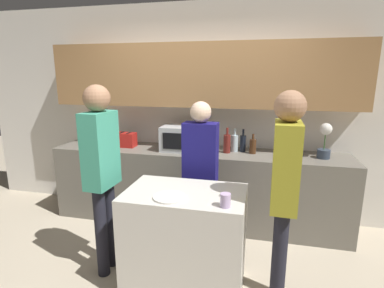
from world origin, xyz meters
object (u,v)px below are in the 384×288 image
bottle_2 (243,143)px  cup_0 (225,200)px  microwave (184,138)px  plate_on_island (169,197)px  toaster (125,140)px  person_left (101,164)px  bottle_3 (253,146)px  person_center (284,183)px  bottle_0 (227,143)px  person_right (200,166)px  bottle_1 (235,143)px  potted_plant (325,141)px

bottle_2 → cup_0: size_ratio=2.66×
microwave → plate_on_island: size_ratio=2.00×
toaster → person_left: bearing=-74.3°
microwave → bottle_3: size_ratio=2.23×
person_center → bottle_0: bearing=27.2°
toaster → person_right: bearing=-29.5°
bottle_1 → bottle_3: bottle_1 is taller
microwave → plate_on_island: (0.24, -1.36, -0.18)m
person_left → person_right: size_ratio=1.11×
potted_plant → bottle_0: bearing=-179.6°
toaster → cup_0: toaster is taller
toaster → plate_on_island: 1.71m
bottle_3 → cup_0: bottle_3 is taller
toaster → person_center: person_center is taller
bottle_3 → person_left: (-1.28, -1.19, 0.04)m
microwave → person_left: person_left is taller
bottle_2 → microwave: bearing=-172.8°
bottle_3 → bottle_2: bearing=153.4°
plate_on_island → person_right: 0.74m
bottle_2 → person_left: size_ratio=0.16×
bottle_0 → cup_0: (0.16, -1.42, -0.10)m
toaster → bottle_2: bottle_2 is taller
person_left → bottle_0: bearing=142.9°
potted_plant → person_left: person_left is taller
potted_plant → bottle_0: 1.08m
bottle_3 → person_left: bearing=-137.1°
potted_plant → plate_on_island: bearing=-135.1°
microwave → cup_0: 1.59m
potted_plant → cup_0: bearing=-122.8°
toaster → bottle_1: bearing=3.0°
microwave → bottle_2: size_ratio=1.89×
plate_on_island → bottle_2: bearing=72.0°
bottle_3 → person_center: 1.29m
microwave → cup_0: microwave is taller
microwave → bottle_2: bearing=7.2°
microwave → bottle_3: bearing=2.1°
person_left → bottle_3: bearing=136.2°
person_left → person_center: (1.56, -0.07, -0.02)m
bottle_1 → person_center: person_center is taller
microwave → plate_on_island: bearing=-80.0°
bottle_0 → person_center: 1.36m
cup_0 → person_left: bearing=167.2°
microwave → person_center: bearing=-48.0°
person_left → bottle_1: bearing=142.5°
bottle_0 → bottle_3: (0.30, 0.04, -0.03)m
bottle_1 → plate_on_island: bottle_1 is taller
bottle_0 → bottle_3: bottle_0 is taller
bottle_1 → bottle_2: bearing=9.3°
cup_0 → bottle_3: bearing=84.4°
person_center → person_right: 0.98m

